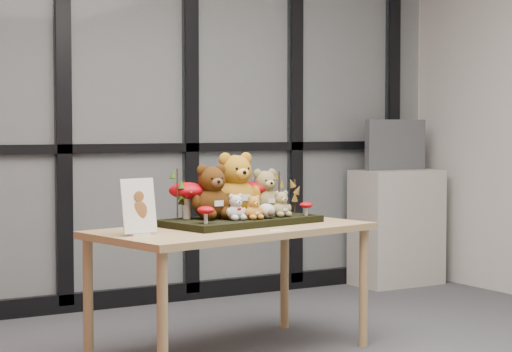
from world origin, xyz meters
TOP-DOWN VIEW (x-y plane):
  - room_shell at (0.00, 0.00)m, footprint 5.00×5.00m
  - glass_partition at (-0.00, 2.47)m, footprint 4.90×0.06m
  - display_table at (-0.07, 0.94)m, footprint 1.56×0.99m
  - diorama_tray at (0.03, 1.02)m, footprint 0.90×0.57m
  - bear_pooh_yellow at (0.06, 1.13)m, footprint 0.33×0.31m
  - bear_brown_medium at (-0.14, 1.04)m, footprint 0.28×0.26m
  - bear_tan_back at (0.26, 1.16)m, footprint 0.24×0.23m
  - bear_small_yellow at (0.04, 0.90)m, footprint 0.12×0.11m
  - bear_white_bow at (-0.06, 0.91)m, footprint 0.13×0.12m
  - bear_beige_small at (0.23, 0.95)m, footprint 0.14×0.13m
  - plush_cream_hedgehog at (0.12, 0.91)m, footprint 0.08×0.07m
  - mushroom_back_left at (-0.25, 1.10)m, footprint 0.19×0.19m
  - mushroom_back_right at (0.19, 1.19)m, footprint 0.18×0.18m
  - mushroom_front_left at (-0.27, 0.84)m, footprint 0.09×0.09m
  - mushroom_front_right at (0.39, 0.94)m, footprint 0.07×0.07m
  - sprig_green_far_left at (-0.33, 1.05)m, footprint 0.05×0.05m
  - sprig_green_mid_left at (-0.26, 1.11)m, footprint 0.05×0.05m
  - sprig_dry_far_right at (0.36, 1.18)m, footprint 0.05×0.05m
  - sprig_dry_mid_right at (0.40, 1.07)m, footprint 0.05×0.05m
  - sprig_green_centre at (-0.05, 1.17)m, footprint 0.05×0.05m
  - sign_holder at (-0.63, 0.84)m, footprint 0.19×0.08m
  - label_card at (0.03, 0.67)m, footprint 0.08×0.03m
  - cabinet at (2.06, 2.24)m, footprint 0.65×0.38m
  - monitor at (2.06, 2.26)m, footprint 0.54×0.06m

SIDE VIEW (x-z plane):
  - cabinet at x=2.06m, z-range 0.00..0.87m
  - display_table at x=-0.07m, z-range 0.27..0.95m
  - label_card at x=0.03m, z-range 0.68..0.68m
  - diorama_tray at x=0.03m, z-range 0.68..0.71m
  - mushroom_front_right at x=0.39m, z-range 0.71..0.79m
  - plush_cream_hedgehog at x=0.12m, z-range 0.71..0.80m
  - mushroom_front_left at x=-0.27m, z-range 0.71..0.81m
  - bear_small_yellow at x=0.04m, z-range 0.71..0.85m
  - bear_white_bow at x=-0.06m, z-range 0.71..0.86m
  - bear_beige_small at x=0.23m, z-range 0.71..0.87m
  - sprig_green_centre at x=-0.05m, z-range 0.71..0.89m
  - sign_holder at x=-0.63m, z-range 0.66..0.93m
  - sprig_dry_mid_right at x=0.40m, z-range 0.71..0.90m
  - mushroom_back_right at x=0.19m, z-range 0.71..0.91m
  - sprig_green_mid_left at x=-0.26m, z-range 0.71..0.91m
  - mushroom_back_left at x=-0.25m, z-range 0.71..0.92m
  - sprig_dry_far_right at x=0.36m, z-range 0.71..0.94m
  - sprig_green_far_left at x=-0.33m, z-range 0.71..0.98m
  - bear_tan_back at x=0.26m, z-range 0.71..0.98m
  - bear_brown_medium at x=-0.14m, z-range 0.71..1.02m
  - bear_pooh_yellow at x=0.06m, z-range 0.71..1.09m
  - monitor at x=2.06m, z-range 0.87..1.24m
  - glass_partition at x=0.00m, z-range 0.03..2.81m
  - room_shell at x=0.00m, z-range -0.82..4.18m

